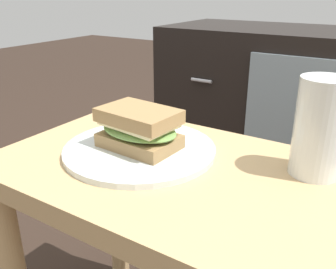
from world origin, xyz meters
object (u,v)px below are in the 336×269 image
object	(u,v)px
plate	(140,149)
beer_glass	(320,130)
sandwich_front	(139,128)
tv_cabinet	(290,107)

from	to	relation	value
plate	beer_glass	bearing A→B (deg)	16.55
plate	beer_glass	world-z (taller)	beer_glass
plate	beer_glass	xyz separation A→B (m)	(0.26, 0.08, 0.06)
sandwich_front	plate	bearing A→B (deg)	-153.43
plate	sandwich_front	bearing A→B (deg)	26.57
tv_cabinet	beer_glass	bearing A→B (deg)	-73.63
plate	sandwich_front	distance (m)	0.04
tv_cabinet	sandwich_front	xyz separation A→B (m)	(-0.01, -0.94, 0.21)
tv_cabinet	sandwich_front	distance (m)	0.96
plate	beer_glass	distance (m)	0.28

